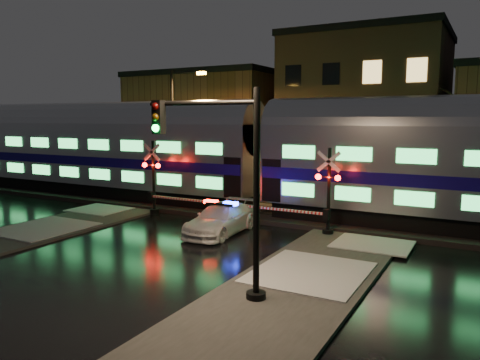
% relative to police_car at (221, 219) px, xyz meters
% --- Properties ---
extents(ground, '(120.00, 120.00, 0.00)m').
position_rel_police_car_xyz_m(ground, '(-0.97, -0.50, -0.68)').
color(ground, black).
rests_on(ground, ground).
extents(ballast, '(90.00, 4.20, 0.24)m').
position_rel_police_car_xyz_m(ballast, '(-0.97, 4.50, -0.56)').
color(ballast, black).
rests_on(ballast, ground).
extents(sidewalk_right, '(4.00, 20.00, 0.12)m').
position_rel_police_car_xyz_m(sidewalk_right, '(5.53, -6.50, -0.62)').
color(sidewalk_right, '#2D2D2D').
rests_on(sidewalk_right, ground).
extents(building_left, '(14.00, 10.00, 9.00)m').
position_rel_police_car_xyz_m(building_left, '(-13.97, 21.50, 3.82)').
color(building_left, brown).
rests_on(building_left, ground).
extents(building_mid, '(12.00, 11.00, 11.50)m').
position_rel_police_car_xyz_m(building_mid, '(1.03, 22.00, 5.07)').
color(building_mid, brown).
rests_on(building_mid, ground).
extents(train, '(51.00, 3.12, 5.92)m').
position_rel_police_car_xyz_m(train, '(-0.00, 4.50, 2.71)').
color(train, black).
rests_on(train, ballast).
extents(police_car, '(2.06, 4.68, 1.50)m').
position_rel_police_car_xyz_m(police_car, '(0.00, 0.00, 0.00)').
color(police_car, silver).
rests_on(police_car, ground).
extents(crossing_signal_right, '(5.50, 0.64, 3.90)m').
position_rel_police_car_xyz_m(crossing_signal_right, '(4.00, 1.80, 0.93)').
color(crossing_signal_right, black).
rests_on(crossing_signal_right, ground).
extents(crossing_signal_left, '(5.62, 0.65, 3.98)m').
position_rel_police_car_xyz_m(crossing_signal_left, '(-4.97, 1.80, 0.97)').
color(crossing_signal_left, black).
rests_on(crossing_signal_left, ground).
extents(traffic_light, '(3.88, 0.70, 6.00)m').
position_rel_police_car_xyz_m(traffic_light, '(4.01, -6.35, 2.51)').
color(traffic_light, black).
rests_on(traffic_light, ground).
extents(streetlight, '(2.81, 0.29, 8.40)m').
position_rel_police_car_xyz_m(streetlight, '(-8.67, 8.50, 4.17)').
color(streetlight, black).
rests_on(streetlight, ground).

